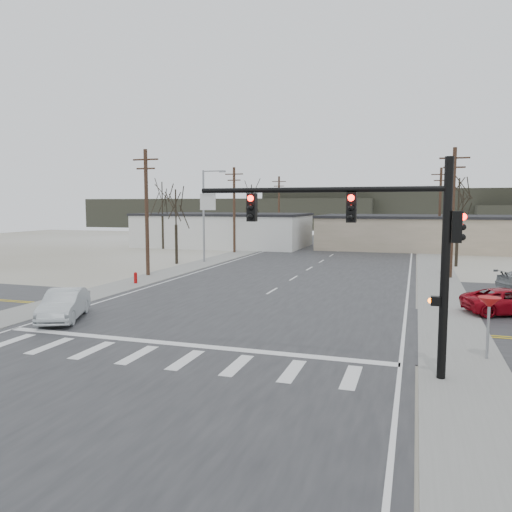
{
  "coord_description": "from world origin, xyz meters",
  "views": [
    {
      "loc": [
        8.87,
        -23.08,
        5.71
      ],
      "look_at": [
        -0.27,
        5.4,
        2.6
      ],
      "focal_mm": 35.0,
      "sensor_mm": 36.0,
      "label": 1
    }
  ],
  "objects": [
    {
      "name": "upole_left_c",
      "position": [
        -11.5,
        32.0,
        5.22
      ],
      "size": [
        2.2,
        0.3,
        10.0
      ],
      "color": "#483221",
      "rests_on": "ground"
    },
    {
      "name": "ground",
      "position": [
        0.0,
        0.0,
        0.0
      ],
      "size": [
        140.0,
        140.0,
        0.0
      ],
      "primitive_type": "plane",
      "color": "silver",
      "rests_on": "ground"
    },
    {
      "name": "tree_right_mid",
      "position": [
        12.5,
        26.0,
        5.93
      ],
      "size": [
        3.74,
        3.74,
        8.33
      ],
      "color": "black",
      "rests_on": "ground"
    },
    {
      "name": "car_far_b",
      "position": [
        -2.34,
        60.32,
        0.72
      ],
      "size": [
        1.91,
        4.08,
        1.35
      ],
      "primitive_type": "imported",
      "rotation": [
        0.0,
        0.0,
        -0.08
      ],
      "color": "black",
      "rests_on": "main_road"
    },
    {
      "name": "upole_right_a",
      "position": [
        11.5,
        18.0,
        5.22
      ],
      "size": [
        2.2,
        0.3,
        10.0
      ],
      "color": "#483221",
      "rests_on": "ground"
    },
    {
      "name": "tree_left_mid",
      "position": [
        -22.0,
        34.0,
        6.28
      ],
      "size": [
        3.96,
        3.96,
        8.82
      ],
      "color": "black",
      "rests_on": "ground"
    },
    {
      "name": "tree_left_far",
      "position": [
        -14.0,
        46.0,
        6.28
      ],
      "size": [
        3.96,
        3.96,
        8.82
      ],
      "color": "black",
      "rests_on": "ground"
    },
    {
      "name": "sidewalk_right",
      "position": [
        10.6,
        20.0,
        0.03
      ],
      "size": [
        3.0,
        90.0,
        0.06
      ],
      "primitive_type": "cube",
      "color": "gray",
      "rests_on": "ground"
    },
    {
      "name": "main_road",
      "position": [
        0.0,
        15.0,
        0.02
      ],
      "size": [
        18.0,
        110.0,
        0.05
      ],
      "primitive_type": "cube",
      "color": "#262629",
      "rests_on": "ground"
    },
    {
      "name": "traffic_signal_mast",
      "position": [
        7.89,
        -6.2,
        4.67
      ],
      "size": [
        8.95,
        0.43,
        7.2
      ],
      "color": "black",
      "rests_on": "ground"
    },
    {
      "name": "car_parked_red",
      "position": [
        13.65,
        5.13,
        0.69
      ],
      "size": [
        5.21,
        3.64,
        1.32
      ],
      "primitive_type": "imported",
      "rotation": [
        0.0,
        0.0,
        1.91
      ],
      "color": "maroon",
      "rests_on": "parking_lot"
    },
    {
      "name": "hill_left",
      "position": [
        -35.0,
        92.0,
        3.5
      ],
      "size": [
        70.0,
        18.0,
        7.0
      ],
      "primitive_type": "cube",
      "color": "#333026",
      "rests_on": "ground"
    },
    {
      "name": "tree_right_far",
      "position": [
        15.0,
        52.0,
        5.58
      ],
      "size": [
        3.52,
        3.52,
        7.84
      ],
      "color": "black",
      "rests_on": "ground"
    },
    {
      "name": "tree_left_near",
      "position": [
        -13.0,
        20.0,
        5.23
      ],
      "size": [
        3.3,
        3.3,
        7.35
      ],
      "color": "black",
      "rests_on": "ground"
    },
    {
      "name": "upole_left_b",
      "position": [
        -11.5,
        12.0,
        5.22
      ],
      "size": [
        2.2,
        0.3,
        10.0
      ],
      "color": "#483221",
      "rests_on": "ground"
    },
    {
      "name": "cross_road",
      "position": [
        0.0,
        0.0,
        0.02
      ],
      "size": [
        90.0,
        10.0,
        0.04
      ],
      "primitive_type": "cube",
      "color": "#262629",
      "rests_on": "ground"
    },
    {
      "name": "building_left_far",
      "position": [
        -16.0,
        40.0,
        2.26
      ],
      "size": [
        22.3,
        12.3,
        4.5
      ],
      "color": "silver",
      "rests_on": "ground"
    },
    {
      "name": "fire_hydrant",
      "position": [
        -10.2,
        8.0,
        0.45
      ],
      "size": [
        0.24,
        0.24,
        0.87
      ],
      "color": "#A50C0C",
      "rests_on": "ground"
    },
    {
      "name": "hill_center",
      "position": [
        15.0,
        96.0,
        4.5
      ],
      "size": [
        80.0,
        18.0,
        9.0
      ],
      "primitive_type": "cube",
      "color": "#333026",
      "rests_on": "ground"
    },
    {
      "name": "building_right_far",
      "position": [
        10.0,
        44.0,
        2.15
      ],
      "size": [
        26.3,
        14.3,
        4.3
      ],
      "color": "tan",
      "rests_on": "ground"
    },
    {
      "name": "sedan_crossing",
      "position": [
        -7.5,
        -3.0,
        0.79
      ],
      "size": [
        3.26,
        4.75,
        1.48
      ],
      "primitive_type": "imported",
      "rotation": [
        0.0,
        0.0,
        0.42
      ],
      "color": "#B1B9BC",
      "rests_on": "main_road"
    },
    {
      "name": "streetlight_main",
      "position": [
        -10.8,
        22.0,
        5.09
      ],
      "size": [
        2.4,
        0.25,
        9.0
      ],
      "color": "gray",
      "rests_on": "ground"
    },
    {
      "name": "car_far_a",
      "position": [
        1.53,
        40.52,
        0.77
      ],
      "size": [
        2.12,
        5.02,
        1.44
      ],
      "primitive_type": "imported",
      "rotation": [
        0.0,
        0.0,
        3.12
      ],
      "color": "black",
      "rests_on": "main_road"
    },
    {
      "name": "yield_sign",
      "position": [
        11.5,
        -3.5,
        2.07
      ],
      "size": [
        0.8,
        0.8,
        2.35
      ],
      "color": "gray",
      "rests_on": "ground"
    },
    {
      "name": "sidewalk_left",
      "position": [
        -10.6,
        20.0,
        0.03
      ],
      "size": [
        3.0,
        90.0,
        0.06
      ],
      "primitive_type": "cube",
      "color": "gray",
      "rests_on": "ground"
    },
    {
      "name": "upole_right_b",
      "position": [
        11.5,
        40.0,
        5.22
      ],
      "size": [
        2.2,
        0.3,
        10.0
      ],
      "color": "#483221",
      "rests_on": "ground"
    },
    {
      "name": "upole_left_d",
      "position": [
        -11.5,
        52.0,
        5.22
      ],
      "size": [
        2.2,
        0.3,
        10.0
      ],
      "color": "#483221",
      "rests_on": "ground"
    }
  ]
}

